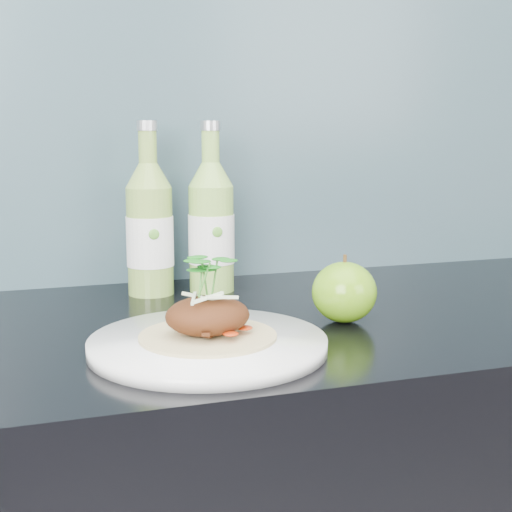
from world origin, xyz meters
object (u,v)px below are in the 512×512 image
(cider_bottle_left, at_px, (150,230))
(green_apple, at_px, (344,292))
(cider_bottle_right, at_px, (211,227))
(dinner_plate, at_px, (208,344))

(cider_bottle_left, bearing_deg, green_apple, -63.39)
(green_apple, bearing_deg, cider_bottle_right, 116.08)
(dinner_plate, xyz_separation_m, cider_bottle_left, (-0.01, 0.32, 0.10))
(dinner_plate, height_order, cider_bottle_left, cider_bottle_left)
(green_apple, height_order, cider_bottle_right, cider_bottle_right)
(cider_bottle_right, bearing_deg, dinner_plate, -118.79)
(cider_bottle_right, bearing_deg, green_apple, -77.12)
(dinner_plate, distance_m, green_apple, 0.22)
(cider_bottle_left, height_order, cider_bottle_right, same)
(green_apple, relative_size, cider_bottle_right, 0.41)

